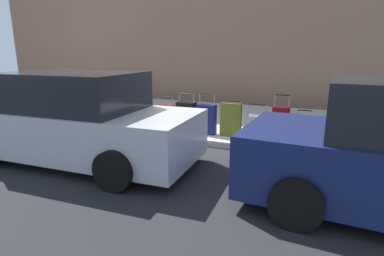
{
  "coord_description": "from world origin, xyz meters",
  "views": [
    {
      "loc": [
        -3.25,
        6.09,
        2.03
      ],
      "look_at": [
        -0.85,
        0.36,
        0.49
      ],
      "focal_mm": 28.59,
      "sensor_mm": 36.0,
      "label": 1
    }
  ],
  "objects_px": {
    "suitcase_maroon_2": "(280,124)",
    "suitcase_teal_8": "(145,116)",
    "suitcase_red_0": "(328,134)",
    "suitcase_black_6": "(187,116)",
    "fire_hydrant": "(113,109)",
    "parked_car_silver_1": "(76,120)",
    "bollard_post": "(87,108)",
    "suitcase_navy_5": "(207,119)",
    "suitcase_red_7": "(166,116)",
    "suitcase_silver_3": "(256,127)",
    "suitcase_teal_1": "(303,131)",
    "suitcase_olive_4": "(231,120)"
  },
  "relations": [
    {
      "from": "suitcase_maroon_2",
      "to": "suitcase_teal_8",
      "type": "bearing_deg",
      "value": 1.44
    },
    {
      "from": "suitcase_red_0",
      "to": "suitcase_black_6",
      "type": "distance_m",
      "value": 3.21
    },
    {
      "from": "fire_hydrant",
      "to": "parked_car_silver_1",
      "type": "distance_m",
      "value": 2.55
    },
    {
      "from": "suitcase_black_6",
      "to": "bollard_post",
      "type": "height_order",
      "value": "suitcase_black_6"
    },
    {
      "from": "suitcase_navy_5",
      "to": "suitcase_red_7",
      "type": "relative_size",
      "value": 1.19
    },
    {
      "from": "suitcase_silver_3",
      "to": "parked_car_silver_1",
      "type": "height_order",
      "value": "parked_car_silver_1"
    },
    {
      "from": "suitcase_black_6",
      "to": "suitcase_teal_8",
      "type": "xyz_separation_m",
      "value": [
        1.14,
        0.1,
        -0.06
      ]
    },
    {
      "from": "suitcase_teal_1",
      "to": "suitcase_teal_8",
      "type": "xyz_separation_m",
      "value": [
        3.86,
        0.09,
        0.04
      ]
    },
    {
      "from": "suitcase_black_6",
      "to": "suitcase_red_7",
      "type": "distance_m",
      "value": 0.58
    },
    {
      "from": "suitcase_teal_1",
      "to": "fire_hydrant",
      "type": "height_order",
      "value": "fire_hydrant"
    },
    {
      "from": "suitcase_teal_1",
      "to": "suitcase_silver_3",
      "type": "relative_size",
      "value": 0.91
    },
    {
      "from": "suitcase_olive_4",
      "to": "fire_hydrant",
      "type": "height_order",
      "value": "suitcase_olive_4"
    },
    {
      "from": "suitcase_teal_1",
      "to": "suitcase_teal_8",
      "type": "distance_m",
      "value": 3.86
    },
    {
      "from": "suitcase_silver_3",
      "to": "suitcase_navy_5",
      "type": "distance_m",
      "value": 1.16
    },
    {
      "from": "suitcase_silver_3",
      "to": "suitcase_black_6",
      "type": "distance_m",
      "value": 1.73
    },
    {
      "from": "suitcase_teal_8",
      "to": "fire_hydrant",
      "type": "bearing_deg",
      "value": -2.28
    },
    {
      "from": "suitcase_olive_4",
      "to": "bollard_post",
      "type": "relative_size",
      "value": 1.02
    },
    {
      "from": "suitcase_red_0",
      "to": "suitcase_black_6",
      "type": "bearing_deg",
      "value": -1.28
    },
    {
      "from": "suitcase_olive_4",
      "to": "suitcase_red_7",
      "type": "height_order",
      "value": "suitcase_olive_4"
    },
    {
      "from": "suitcase_black_6",
      "to": "suitcase_teal_1",
      "type": "bearing_deg",
      "value": 179.68
    },
    {
      "from": "suitcase_maroon_2",
      "to": "suitcase_silver_3",
      "type": "xyz_separation_m",
      "value": [
        0.52,
        0.03,
        -0.12
      ]
    },
    {
      "from": "suitcase_red_7",
      "to": "suitcase_red_0",
      "type": "bearing_deg",
      "value": 178.79
    },
    {
      "from": "suitcase_navy_5",
      "to": "parked_car_silver_1",
      "type": "height_order",
      "value": "parked_car_silver_1"
    },
    {
      "from": "suitcase_red_0",
      "to": "suitcase_silver_3",
      "type": "relative_size",
      "value": 0.74
    },
    {
      "from": "suitcase_olive_4",
      "to": "parked_car_silver_1",
      "type": "height_order",
      "value": "parked_car_silver_1"
    },
    {
      "from": "suitcase_red_0",
      "to": "suitcase_navy_5",
      "type": "height_order",
      "value": "suitcase_navy_5"
    },
    {
      "from": "suitcase_teal_1",
      "to": "suitcase_navy_5",
      "type": "relative_size",
      "value": 0.74
    },
    {
      "from": "suitcase_teal_1",
      "to": "suitcase_olive_4",
      "type": "distance_m",
      "value": 1.58
    },
    {
      "from": "suitcase_teal_1",
      "to": "bollard_post",
      "type": "xyz_separation_m",
      "value": [
        5.62,
        0.2,
        0.15
      ]
    },
    {
      "from": "suitcase_silver_3",
      "to": "parked_car_silver_1",
      "type": "distance_m",
      "value": 3.8
    },
    {
      "from": "suitcase_red_7",
      "to": "parked_car_silver_1",
      "type": "height_order",
      "value": "parked_car_silver_1"
    },
    {
      "from": "suitcase_maroon_2",
      "to": "suitcase_olive_4",
      "type": "bearing_deg",
      "value": 3.61
    },
    {
      "from": "suitcase_red_0",
      "to": "suitcase_black_6",
      "type": "xyz_separation_m",
      "value": [
        3.21,
        -0.07,
        0.09
      ]
    },
    {
      "from": "suitcase_navy_5",
      "to": "suitcase_red_7",
      "type": "distance_m",
      "value": 1.16
    },
    {
      "from": "suitcase_red_0",
      "to": "suitcase_red_7",
      "type": "relative_size",
      "value": 0.71
    },
    {
      "from": "suitcase_silver_3",
      "to": "fire_hydrant",
      "type": "relative_size",
      "value": 1.02
    },
    {
      "from": "suitcase_red_0",
      "to": "fire_hydrant",
      "type": "relative_size",
      "value": 0.76
    },
    {
      "from": "suitcase_maroon_2",
      "to": "suitcase_navy_5",
      "type": "bearing_deg",
      "value": 3.32
    },
    {
      "from": "suitcase_red_7",
      "to": "bollard_post",
      "type": "relative_size",
      "value": 1.01
    },
    {
      "from": "suitcase_red_0",
      "to": "parked_car_silver_1",
      "type": "distance_m",
      "value": 5.02
    },
    {
      "from": "suitcase_navy_5",
      "to": "parked_car_silver_1",
      "type": "relative_size",
      "value": 0.21
    },
    {
      "from": "suitcase_olive_4",
      "to": "suitcase_maroon_2",
      "type": "bearing_deg",
      "value": -176.39
    },
    {
      "from": "suitcase_red_0",
      "to": "bollard_post",
      "type": "distance_m",
      "value": 6.11
    },
    {
      "from": "suitcase_maroon_2",
      "to": "suitcase_red_7",
      "type": "xyz_separation_m",
      "value": [
        2.83,
        -0.02,
        -0.07
      ]
    },
    {
      "from": "suitcase_maroon_2",
      "to": "fire_hydrant",
      "type": "height_order",
      "value": "suitcase_maroon_2"
    },
    {
      "from": "suitcase_navy_5",
      "to": "fire_hydrant",
      "type": "height_order",
      "value": "suitcase_navy_5"
    },
    {
      "from": "suitcase_black_6",
      "to": "suitcase_silver_3",
      "type": "bearing_deg",
      "value": 178.33
    },
    {
      "from": "bollard_post",
      "to": "parked_car_silver_1",
      "type": "distance_m",
      "value": 2.79
    },
    {
      "from": "suitcase_silver_3",
      "to": "suitcase_navy_5",
      "type": "bearing_deg",
      "value": 3.1
    },
    {
      "from": "suitcase_silver_3",
      "to": "suitcase_olive_4",
      "type": "relative_size",
      "value": 0.95
    }
  ]
}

